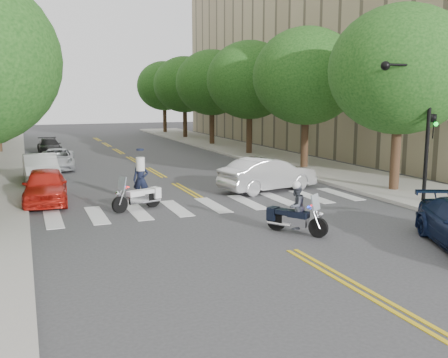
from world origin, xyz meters
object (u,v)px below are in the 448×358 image
motorcycle_police (294,210)px  officer_standing (141,180)px  convertible (268,174)px  motorcycle_parked (141,197)px

motorcycle_police → officer_standing: bearing=-96.4°
motorcycle_police → convertible: 7.39m
motorcycle_parked → convertible: bearing=-97.4°
officer_standing → convertible: (6.05, 0.00, -0.11)m
motorcycle_police → officer_standing: 7.75m
officer_standing → convertible: 6.05m
motorcycle_police → officer_standing: size_ratio=1.06×
motorcycle_parked → officer_standing: (0.37, 1.59, 0.41)m
motorcycle_parked → officer_standing: 1.69m
motorcycle_police → motorcycle_parked: motorcycle_police is taller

